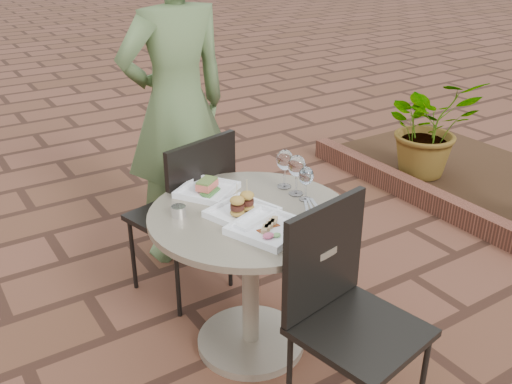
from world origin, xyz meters
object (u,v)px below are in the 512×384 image
cafe_table (250,260)px  plate_sliders (242,209)px  diner (177,107)px  plate_tuna (268,228)px  chair_near (343,300)px  chair_far (190,205)px  plate_salmon (207,189)px

cafe_table → plate_sliders: plate_sliders is taller
cafe_table → diner: diner is taller
plate_tuna → plate_sliders: bearing=95.5°
chair_near → plate_sliders: bearing=94.0°
chair_far → chair_near: same height
cafe_table → chair_far: 0.54m
chair_near → diner: bearing=77.7°
plate_salmon → plate_tuna: 0.46m
plate_salmon → plate_tuna: bearing=-85.8°
chair_near → plate_sliders: 0.58m
diner → plate_sliders: 1.03m
chair_far → plate_tuna: chair_far is taller
chair_far → plate_salmon: chair_far is taller
diner → plate_tuna: 1.20m
chair_near → plate_tuna: (-0.12, 0.35, 0.20)m
plate_sliders → plate_tuna: 0.18m
chair_far → plate_salmon: bearing=69.2°
diner → plate_sliders: (-0.18, -0.99, -0.17)m
chair_near → plate_sliders: chair_near is taller
diner → plate_tuna: (-0.16, -1.17, -0.19)m
plate_tuna → chair_far: bearing=90.5°
diner → plate_tuna: diner is taller
diner → plate_salmon: diner is taller
chair_near → plate_tuna: 0.42m
plate_salmon → cafe_table: bearing=-77.3°
chair_near → plate_salmon: 0.85m
chair_near → diner: (0.04, 1.52, 0.39)m
cafe_table → plate_tuna: size_ratio=2.59×
chair_near → diner: 1.57m
chair_near → diner: size_ratio=0.50×
cafe_table → plate_sliders: bearing=-170.3°
cafe_table → chair_near: (0.09, -0.53, 0.07)m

